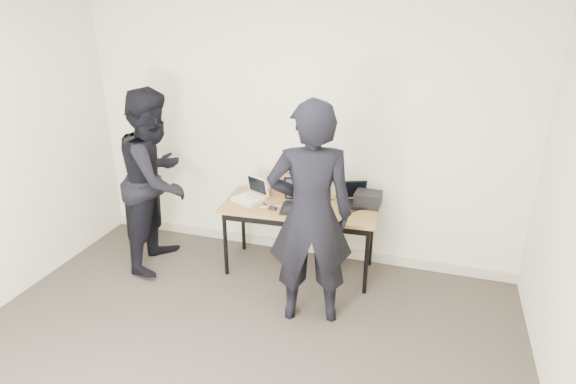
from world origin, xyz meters
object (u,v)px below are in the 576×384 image
at_px(desk, 300,211).
at_px(laptop_beige, 251,196).
at_px(laptop_center, 301,202).
at_px(person_observer, 156,180).
at_px(equipment_box, 368,199).
at_px(person_typist, 310,216).
at_px(laptop_right, 353,199).
at_px(leather_satchel, 289,183).

relative_size(desk, laptop_beige, 4.21).
height_order(laptop_center, person_observer, person_observer).
relative_size(equipment_box, person_typist, 0.13).
bearing_deg(person_typist, equipment_box, -126.99).
distance_m(desk, laptop_beige, 0.52).
relative_size(laptop_right, person_observer, 0.21).
height_order(laptop_right, person_typist, person_typist).
relative_size(laptop_beige, person_observer, 0.20).
bearing_deg(equipment_box, person_observer, -168.32).
xyz_separation_m(desk, laptop_center, (0.03, -0.05, 0.12)).
relative_size(desk, person_typist, 0.80).
bearing_deg(person_observer, leather_satchel, -76.01).
xyz_separation_m(equipment_box, person_observer, (-2.05, -0.42, 0.12)).
distance_m(laptop_right, person_observer, 1.95).
bearing_deg(laptop_beige, equipment_box, 35.49).
bearing_deg(laptop_center, desk, 109.52).
bearing_deg(desk, person_observer, -173.94).
height_order(leather_satchel, person_typist, person_typist).
bearing_deg(person_typist, laptop_beige, -56.59).
bearing_deg(equipment_box, laptop_beige, -169.79).
height_order(laptop_beige, person_typist, person_typist).
bearing_deg(person_typist, laptop_right, -118.16).
distance_m(person_typist, person_observer, 1.77).
xyz_separation_m(leather_satchel, equipment_box, (0.81, -0.04, -0.06)).
bearing_deg(laptop_center, leather_satchel, 118.05).
distance_m(laptop_center, person_typist, 0.72).
bearing_deg(laptop_right, laptop_beige, 170.97).
height_order(desk, equipment_box, equipment_box).
xyz_separation_m(desk, leather_satchel, (-0.18, 0.23, 0.19)).
relative_size(leather_satchel, person_observer, 0.21).
xyz_separation_m(laptop_beige, laptop_right, (0.99, 0.21, 0.00)).
distance_m(laptop_beige, laptop_center, 0.53).
bearing_deg(equipment_box, person_typist, -111.09).
bearing_deg(laptop_center, person_typist, -76.65).
bearing_deg(desk, leather_satchel, 125.09).
distance_m(equipment_box, person_observer, 2.10).
distance_m(laptop_right, leather_satchel, 0.67).
distance_m(leather_satchel, person_typist, 1.04).
height_order(person_typist, person_observer, person_typist).
height_order(equipment_box, person_typist, person_typist).
bearing_deg(leather_satchel, person_typist, -70.59).
xyz_separation_m(laptop_center, leather_satchel, (-0.20, 0.27, 0.06)).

